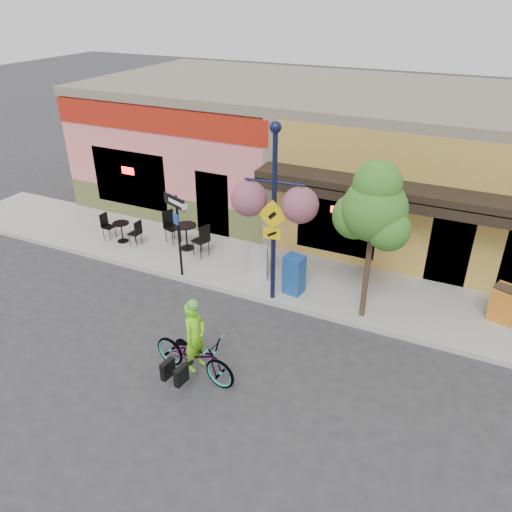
{
  "coord_description": "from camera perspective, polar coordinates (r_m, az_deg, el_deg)",
  "views": [
    {
      "loc": [
        4.76,
        -9.69,
        7.49
      ],
      "look_at": [
        -0.05,
        0.5,
        1.4
      ],
      "focal_mm": 35.0,
      "sensor_mm": 36.0,
      "label": 1
    }
  ],
  "objects": [
    {
      "name": "lamp_post",
      "position": [
        12.32,
        2.06,
        4.5
      ],
      "size": [
        1.56,
        0.77,
        4.71
      ],
      "primitive_type": null,
      "rotation": [
        0.0,
        0.0,
        0.11
      ],
      "color": "#12173A",
      "rests_on": "sidewalk"
    },
    {
      "name": "bicycle",
      "position": [
        10.97,
        -7.08,
        -11.15
      ],
      "size": [
        2.14,
        0.96,
        1.09
      ],
      "primitive_type": "imported",
      "rotation": [
        0.0,
        0.0,
        1.45
      ],
      "color": "maroon",
      "rests_on": "ground"
    },
    {
      "name": "one_way_sign",
      "position": [
        14.03,
        -8.78,
        2.19
      ],
      "size": [
        0.95,
        0.54,
        2.44
      ],
      "primitive_type": null,
      "rotation": [
        0.0,
        0.0,
        -0.38
      ],
      "color": "black",
      "rests_on": "sidewalk"
    },
    {
      "name": "street_tree",
      "position": [
        12.01,
        12.94,
        1.48
      ],
      "size": [
        1.69,
        1.69,
        4.1
      ],
      "primitive_type": null,
      "rotation": [
        0.0,
        0.0,
        -0.06
      ],
      "color": "#3D7A26",
      "rests_on": "sidewalk"
    },
    {
      "name": "sidewalk",
      "position": [
        14.64,
        2.68,
        -2.07
      ],
      "size": [
        24.0,
        3.0,
        0.15
      ],
      "primitive_type": "cube",
      "color": "#9E9B93",
      "rests_on": "ground"
    },
    {
      "name": "curb",
      "position": [
        13.51,
        0.28,
        -4.9
      ],
      "size": [
        24.0,
        0.12,
        0.15
      ],
      "primitive_type": "cube",
      "color": "#A8A59E",
      "rests_on": "ground"
    },
    {
      "name": "cafe_set_right",
      "position": [
        15.8,
        -7.98,
        2.59
      ],
      "size": [
        1.97,
        1.38,
        1.07
      ],
      "primitive_type": null,
      "rotation": [
        0.0,
        0.0,
        -0.3
      ],
      "color": "black",
      "rests_on": "sidewalk"
    },
    {
      "name": "newspaper_box_blue",
      "position": [
        13.41,
        4.36,
        -2.12
      ],
      "size": [
        0.55,
        0.5,
        1.1
      ],
      "primitive_type": null,
      "rotation": [
        0.0,
        0.0,
        -0.14
      ],
      "color": "#184894",
      "rests_on": "sidewalk"
    },
    {
      "name": "sandwich_board",
      "position": [
        13.49,
        26.18,
        -5.38
      ],
      "size": [
        0.71,
        0.61,
        0.99
      ],
      "primitive_type": null,
      "rotation": [
        0.0,
        0.0,
        -0.33
      ],
      "color": "orange",
      "rests_on": "sidewalk"
    },
    {
      "name": "building",
      "position": [
        18.59,
        9.59,
        11.64
      ],
      "size": [
        18.2,
        8.2,
        4.5
      ],
      "primitive_type": null,
      "color": "#E77279",
      "rests_on": "ground"
    },
    {
      "name": "ground",
      "position": [
        13.14,
        -0.74,
        -6.36
      ],
      "size": [
        90.0,
        90.0,
        0.0
      ],
      "primitive_type": "plane",
      "color": "#2D2D30",
      "rests_on": "ground"
    },
    {
      "name": "cafe_set_left",
      "position": [
        16.72,
        -15.12,
        2.96
      ],
      "size": [
        1.46,
        0.76,
        0.87
      ],
      "primitive_type": null,
      "rotation": [
        0.0,
        0.0,
        -0.03
      ],
      "color": "black",
      "rests_on": "sidewalk"
    },
    {
      "name": "cyclist_rider",
      "position": [
        10.79,
        -6.93,
        -10.17
      ],
      "size": [
        0.45,
        0.63,
        1.61
      ],
      "primitive_type": "imported",
      "rotation": [
        0.0,
        0.0,
        1.45
      ],
      "color": "#7BE818",
      "rests_on": "ground"
    },
    {
      "name": "newspaper_box_grey",
      "position": [
        14.11,
        0.39,
        -0.69
      ],
      "size": [
        0.55,
        0.53,
        0.96
      ],
      "primitive_type": null,
      "rotation": [
        0.0,
        0.0,
        0.33
      ],
      "color": "#B1B1B1",
      "rests_on": "sidewalk"
    }
  ]
}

